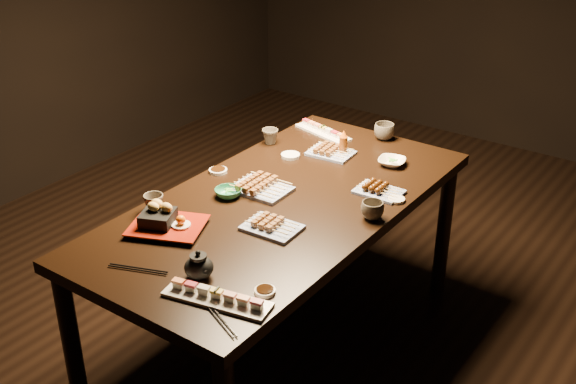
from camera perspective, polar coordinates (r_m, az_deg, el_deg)
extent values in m
plane|color=black|center=(3.77, -0.22, -7.71)|extent=(5.00, 5.00, 0.00)
cube|color=black|center=(3.20, -0.53, -6.64)|extent=(0.92, 1.81, 0.75)
imported|color=#2A8059|center=(3.05, -4.75, -0.06)|extent=(0.14, 0.14, 0.04)
imported|color=#F1E0C5|center=(3.36, 8.21, 2.37)|extent=(0.15, 0.15, 0.03)
imported|color=#4F483C|center=(2.96, -10.56, -0.88)|extent=(0.09, 0.09, 0.08)
imported|color=#4F483C|center=(2.88, 6.69, -1.43)|extent=(0.11, 0.11, 0.07)
imported|color=#4F483C|center=(3.54, -1.42, 4.41)|extent=(0.10, 0.10, 0.07)
imported|color=#4F483C|center=(3.63, 7.62, 4.76)|extent=(0.11, 0.11, 0.08)
cylinder|color=brown|center=(3.42, 4.40, 3.92)|extent=(0.04, 0.04, 0.12)
cylinder|color=white|center=(3.27, -5.55, 1.68)|extent=(0.10, 0.10, 0.01)
cylinder|color=white|center=(3.04, 8.54, -0.60)|extent=(0.09, 0.09, 0.01)
cylinder|color=white|center=(2.44, -1.83, -7.82)|extent=(0.07, 0.07, 0.01)
cylinder|color=white|center=(3.41, 0.20, 2.90)|extent=(0.12, 0.12, 0.02)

